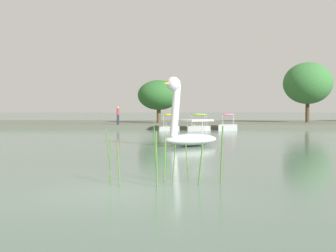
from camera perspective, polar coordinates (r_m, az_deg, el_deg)
name	(u,v)px	position (r m, az deg, el deg)	size (l,w,h in m)	color
ground_plane	(119,191)	(9.90, -6.26, -8.22)	(594.17, 594.17, 0.00)	#567060
shore_bank_far	(149,124)	(51.00, -2.37, 0.27)	(157.52, 21.36, 0.38)	#5B6051
swan_boat	(188,131)	(22.08, 2.52, -0.59)	(3.41, 3.06, 3.35)	white
pedal_boat_yellow	(170,126)	(38.58, 0.21, 0.01)	(1.78, 2.35, 1.45)	white
pedal_boat_lime	(199,126)	(38.54, 4.00, 0.04)	(2.13, 2.67, 1.46)	white
pedal_boat_pink	(228,126)	(39.23, 7.61, 0.04)	(1.94, 2.59, 1.46)	white
tree_broadleaf_right	(308,83)	(52.71, 17.26, 5.18)	(7.22, 7.26, 6.68)	#4C3823
tree_sapling_by_fence	(159,95)	(48.80, -1.18, 3.92)	(6.07, 6.10, 4.61)	brown
person_on_path	(118,115)	(42.44, -6.35, 1.38)	(0.26, 0.27, 1.70)	#23283D
reed_clump_foreground	(171,159)	(10.81, 0.43, -4.18)	(2.81, 1.20, 1.41)	#4C7F33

